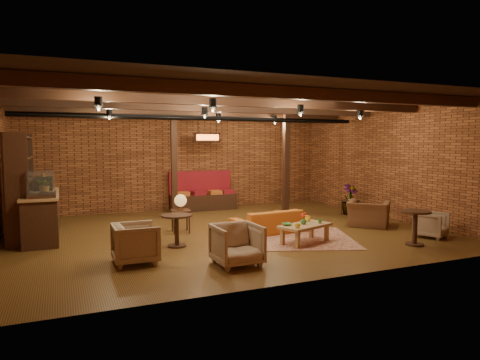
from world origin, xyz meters
name	(u,v)px	position (x,y,z in m)	size (l,w,h in m)	color
floor	(225,232)	(0.00, 0.00, 0.00)	(10.00, 10.00, 0.00)	#3E250F
ceiling	(225,100)	(0.00, 0.00, 3.20)	(10.00, 8.00, 0.02)	black
wall_back	(181,161)	(0.00, 4.00, 1.60)	(10.00, 0.02, 3.20)	brown
wall_front	(316,180)	(0.00, -4.00, 1.60)	(10.00, 0.02, 3.20)	brown
wall_right	(387,163)	(5.00, 0.00, 1.60)	(0.02, 8.00, 3.20)	brown
ceiling_beams	(225,105)	(0.00, 0.00, 3.08)	(9.80, 6.40, 0.22)	black
ceiling_pipe	(204,118)	(0.00, 1.60, 2.85)	(0.12, 0.12, 9.60)	black
post_left	(174,163)	(-0.60, 2.60, 1.60)	(0.16, 0.16, 3.20)	black
post_right	(286,162)	(2.80, 2.00, 1.60)	(0.16, 0.16, 3.20)	black
service_counter	(41,204)	(-4.10, 1.00, 0.80)	(0.80, 2.50, 1.60)	black
plant_counter	(45,184)	(-4.00, 1.20, 1.22)	(0.35, 0.39, 0.30)	#337F33
shelving_hutch	(21,187)	(-4.50, 1.10, 1.20)	(0.52, 2.00, 2.40)	black
banquette	(203,195)	(0.60, 3.55, 0.50)	(2.10, 0.70, 1.00)	maroon
service_sign	(207,137)	(0.60, 3.10, 2.35)	(0.86, 0.06, 0.30)	#E35516
ceiling_spotlights	(225,114)	(0.00, 0.00, 2.86)	(6.40, 4.40, 0.28)	black
rug	(285,238)	(1.01, -1.18, 0.01)	(3.04, 2.32, 0.01)	maroon
sofa	(270,221)	(0.97, -0.50, 0.28)	(1.93, 0.75, 0.56)	#B55719
coffee_table	(304,226)	(1.19, -1.74, 0.37)	(1.33, 0.96, 0.66)	#8E6442
side_table_lamp	(181,203)	(-1.01, 0.38, 0.71)	(0.50, 0.50, 0.94)	black
round_table_left	(177,225)	(-1.46, -0.97, 0.46)	(0.65, 0.65, 0.68)	black
armchair_a	(136,241)	(-2.46, -1.88, 0.40)	(0.78, 0.73, 0.81)	beige
armchair_b	(237,243)	(-0.81, -2.73, 0.41)	(0.80, 0.74, 0.82)	beige
armchair_right	(369,209)	(3.72, -0.79, 0.45)	(1.03, 0.67, 0.90)	brown
side_table_book	(350,201)	(4.34, 0.82, 0.43)	(0.49, 0.49, 0.48)	black
round_table_right	(415,222)	(3.25, -2.83, 0.50)	(0.64, 0.64, 0.75)	black
armchair_far	(431,223)	(4.20, -2.39, 0.32)	(0.63, 0.59, 0.65)	beige
plant_tall	(351,169)	(4.40, 0.88, 1.40)	(1.57, 1.57, 2.80)	#4C7F4C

